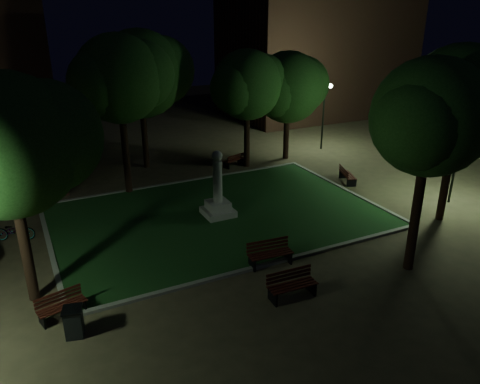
# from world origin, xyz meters

# --- Properties ---
(ground) EXTENTS (80.00, 80.00, 0.00)m
(ground) POSITION_xyz_m (0.00, 0.00, 0.00)
(ground) COLOR #483C29
(lawn) EXTENTS (15.00, 10.00, 0.08)m
(lawn) POSITION_xyz_m (0.00, 2.00, 0.04)
(lawn) COLOR #193C17
(lawn) RESTS_ON ground
(lawn_kerb) EXTENTS (15.40, 10.40, 0.12)m
(lawn_kerb) POSITION_xyz_m (0.00, 2.00, 0.06)
(lawn_kerb) COLOR slate
(lawn_kerb) RESTS_ON ground
(monument) EXTENTS (1.40, 1.40, 3.20)m
(monument) POSITION_xyz_m (0.00, 2.00, 0.96)
(monument) COLOR gray
(monument) RESTS_ON lawn
(building_far) EXTENTS (16.00, 10.00, 12.00)m
(building_far) POSITION_xyz_m (18.00, 20.00, 6.00)
(building_far) COLOR #522D20
(building_far) RESTS_ON ground
(tree_west) EXTENTS (5.58, 4.56, 7.74)m
(tree_west) POSITION_xyz_m (-8.36, -1.40, 5.45)
(tree_west) COLOR black
(tree_west) RESTS_ON ground
(tree_north_wl) EXTENTS (5.45, 4.45, 8.29)m
(tree_north_wl) POSITION_xyz_m (-2.95, 6.99, 6.06)
(tree_north_wl) COLOR black
(tree_north_wl) RESTS_ON ground
(tree_north_er) EXTENTS (5.13, 4.19, 7.17)m
(tree_north_er) POSITION_xyz_m (4.84, 8.17, 5.07)
(tree_north_er) COLOR black
(tree_north_er) RESTS_ON ground
(tree_ne) EXTENTS (5.51, 4.50, 6.92)m
(tree_ne) POSITION_xyz_m (7.94, 8.52, 4.66)
(tree_ne) COLOR black
(tree_ne) RESTS_ON ground
(tree_east) EXTENTS (5.92, 4.84, 8.05)m
(tree_east) POSITION_xyz_m (9.38, -3.00, 5.63)
(tree_east) COLOR black
(tree_east) RESTS_ON ground
(tree_se) EXTENTS (5.05, 4.12, 7.95)m
(tree_se) POSITION_xyz_m (4.69, -5.66, 5.88)
(tree_se) COLOR black
(tree_se) RESTS_ON ground
(tree_far_north) EXTENTS (6.33, 5.17, 8.31)m
(tree_far_north) POSITION_xyz_m (-0.84, 10.82, 5.73)
(tree_far_north) COLOR black
(tree_far_north) RESTS_ON ground
(lamppost_se) EXTENTS (1.18, 0.28, 3.99)m
(lamppost_se) POSITION_xyz_m (11.38, -1.72, 2.84)
(lamppost_se) COLOR black
(lamppost_se) RESTS_ON ground
(lamppost_ne) EXTENTS (1.18, 0.28, 4.52)m
(lamppost_ne) POSITION_xyz_m (11.28, 9.29, 3.15)
(lamppost_ne) COLOR black
(lamppost_ne) RESTS_ON ground
(bench_near_left) EXTENTS (1.81, 0.77, 0.97)m
(bench_near_left) POSITION_xyz_m (-0.05, -3.01, 0.45)
(bench_near_left) COLOR black
(bench_near_left) RESTS_ON ground
(bench_near_right) EXTENTS (1.77, 0.69, 0.96)m
(bench_near_right) POSITION_xyz_m (-0.47, -5.26, 0.45)
(bench_near_right) COLOR black
(bench_near_right) RESTS_ON ground
(bench_west_near) EXTENTS (1.61, 0.89, 0.84)m
(bench_west_near) POSITION_xyz_m (-7.72, -2.89, 0.40)
(bench_west_near) COLOR black
(bench_west_near) RESTS_ON ground
(bench_right_side) EXTENTS (1.07, 1.69, 0.88)m
(bench_right_side) POSITION_xyz_m (8.50, 2.99, 0.41)
(bench_right_side) COLOR black
(bench_right_side) RESTS_ON ground
(bench_far_side) EXTENTS (1.57, 0.99, 0.81)m
(bench_far_side) POSITION_xyz_m (4.00, 8.48, 0.38)
(bench_far_side) COLOR black
(bench_far_side) RESTS_ON ground
(trash_bin) EXTENTS (0.70, 0.70, 0.98)m
(trash_bin) POSITION_xyz_m (-7.50, -4.07, 0.50)
(trash_bin) COLOR black
(trash_bin) RESTS_ON ground
(bicycle) EXTENTS (1.80, 1.16, 0.89)m
(bicycle) POSITION_xyz_m (-8.83, 3.68, 0.45)
(bicycle) COLOR black
(bicycle) RESTS_ON ground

